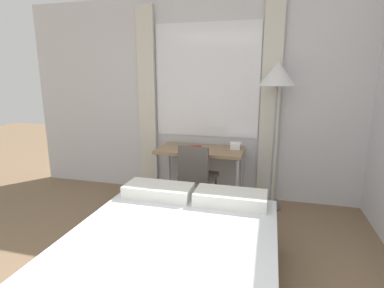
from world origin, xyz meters
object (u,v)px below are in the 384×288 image
Objects in this scene: bed at (167,271)px; telephone at (236,146)px; desk_chair at (197,173)px; desk at (200,154)px; book at (193,148)px; standing_lamp at (277,81)px.

telephone is (0.26, 1.94, 0.53)m from bed.
bed is (0.16, -1.54, -0.25)m from desk_chair.
book reaches higher than desk.
desk_chair is 0.39m from book.
telephone reaches higher than bed.
telephone is (0.44, 0.11, 0.11)m from desk.
bed is at bearing -111.26° from standing_lamp.
standing_lamp reaches higher than bed.
desk_chair is 0.64m from telephone.
desk_chair is 5.40× the size of telephone.
bed is at bearing -84.33° from desk.
desk_chair is at bearing -65.72° from book.
desk_chair is 1.46m from standing_lamp.
desk is at bearing 95.67° from bed.
bed is 1.90m from book.
standing_lamp is (0.89, 0.34, 1.11)m from desk_chair.
bed is 2.03m from telephone.
desk is 0.56× the size of bed.
standing_lamp is at bearing 29.39° from desk_chair.
standing_lamp is (0.91, 0.06, 0.93)m from desk.
standing_lamp is at bearing 3.79° from desk.
standing_lamp is 11.46× the size of telephone.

